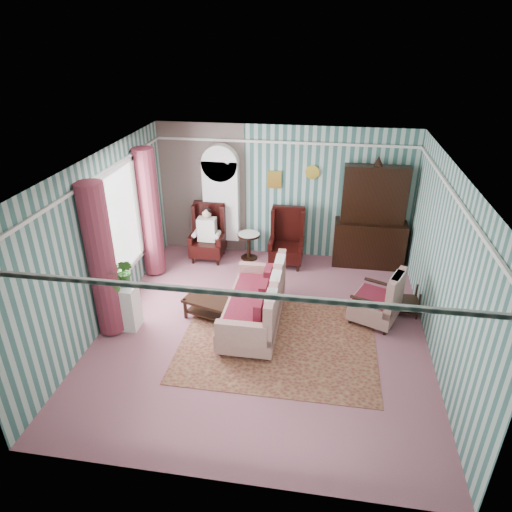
% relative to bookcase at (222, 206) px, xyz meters
% --- Properties ---
extents(floor, '(6.00, 6.00, 0.00)m').
position_rel_bookcase_xyz_m(floor, '(1.35, -2.84, -1.12)').
color(floor, '#995969').
rests_on(floor, ground).
extents(room_shell, '(5.53, 6.02, 2.91)m').
position_rel_bookcase_xyz_m(room_shell, '(0.73, -2.66, 0.89)').
color(room_shell, '#345F58').
rests_on(room_shell, ground).
extents(bookcase, '(0.80, 0.28, 2.24)m').
position_rel_bookcase_xyz_m(bookcase, '(0.00, 0.00, 0.00)').
color(bookcase, white).
rests_on(bookcase, floor).
extents(dresser_hutch, '(1.50, 0.56, 2.36)m').
position_rel_bookcase_xyz_m(dresser_hutch, '(3.25, -0.12, 0.06)').
color(dresser_hutch, black).
rests_on(dresser_hutch, floor).
extents(wingback_left, '(0.76, 0.80, 1.25)m').
position_rel_bookcase_xyz_m(wingback_left, '(-0.25, -0.39, -0.50)').
color(wingback_left, black).
rests_on(wingback_left, floor).
extents(wingback_right, '(0.76, 0.80, 1.25)m').
position_rel_bookcase_xyz_m(wingback_right, '(1.50, -0.39, -0.50)').
color(wingback_right, black).
rests_on(wingback_right, floor).
extents(seated_woman, '(0.44, 0.40, 1.18)m').
position_rel_bookcase_xyz_m(seated_woman, '(-0.25, -0.39, -0.53)').
color(seated_woman, white).
rests_on(seated_woman, floor).
extents(round_side_table, '(0.50, 0.50, 0.60)m').
position_rel_bookcase_xyz_m(round_side_table, '(0.65, -0.24, -0.82)').
color(round_side_table, black).
rests_on(round_side_table, floor).
extents(nest_table, '(0.45, 0.38, 0.54)m').
position_rel_bookcase_xyz_m(nest_table, '(3.82, -1.94, -0.85)').
color(nest_table, black).
rests_on(nest_table, floor).
extents(plant_stand, '(0.55, 0.35, 0.80)m').
position_rel_bookcase_xyz_m(plant_stand, '(-1.05, -3.14, -0.72)').
color(plant_stand, white).
rests_on(plant_stand, floor).
extents(rug, '(3.20, 2.60, 0.01)m').
position_rel_bookcase_xyz_m(rug, '(1.65, -3.14, -1.11)').
color(rug, '#48181E').
rests_on(rug, floor).
extents(sofa, '(1.08, 2.07, 1.10)m').
position_rel_bookcase_xyz_m(sofa, '(1.16, -2.73, -0.57)').
color(sofa, beige).
rests_on(sofa, floor).
extents(floral_armchair, '(1.07, 1.08, 0.95)m').
position_rel_bookcase_xyz_m(floral_armchair, '(3.25, -2.26, -0.64)').
color(floral_armchair, '#C5B299').
rests_on(floral_armchair, floor).
extents(coffee_table, '(1.01, 0.70, 0.38)m').
position_rel_bookcase_xyz_m(coffee_table, '(0.37, -2.66, -0.93)').
color(coffee_table, black).
rests_on(coffee_table, floor).
extents(potted_plant_a, '(0.47, 0.43, 0.43)m').
position_rel_bookcase_xyz_m(potted_plant_a, '(-1.06, -3.28, -0.10)').
color(potted_plant_a, '#224E18').
rests_on(potted_plant_a, plant_stand).
extents(potted_plant_b, '(0.32, 0.29, 0.51)m').
position_rel_bookcase_xyz_m(potted_plant_b, '(-0.94, -3.07, -0.07)').
color(potted_plant_b, '#184917').
rests_on(potted_plant_b, plant_stand).
extents(potted_plant_c, '(0.22, 0.22, 0.35)m').
position_rel_bookcase_xyz_m(potted_plant_c, '(-1.13, -3.05, -0.15)').
color(potted_plant_c, '#215019').
rests_on(potted_plant_c, plant_stand).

